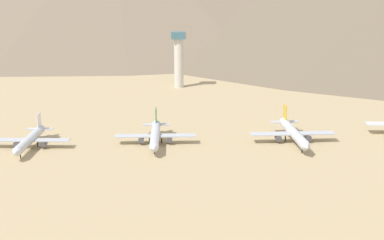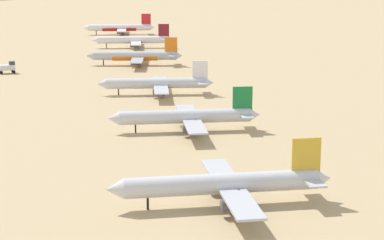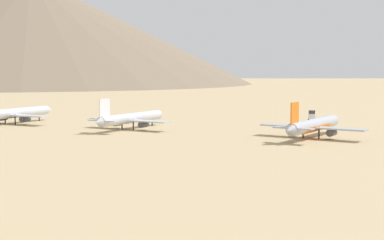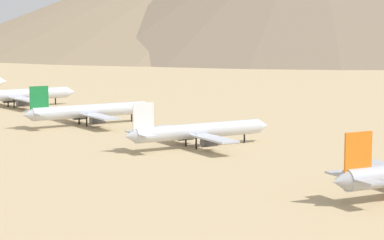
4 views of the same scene
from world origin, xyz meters
name	(u,v)px [view 4 (image 4 of 4)]	position (x,y,z in m)	size (l,w,h in m)	color
ground_plane	(203,149)	(0.00, 0.00, 0.00)	(1800.00, 1800.00, 0.00)	tan
parked_jet_3	(198,131)	(0.46, 2.75, 3.17)	(32.64, 26.47, 9.43)	silver
parked_jet_4	(89,111)	(-6.26, 44.50, 3.35)	(34.49, 28.05, 9.94)	silver
parked_jet_5	(17,95)	(-10.49, 92.46, 3.57)	(36.73, 29.95, 10.59)	silver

